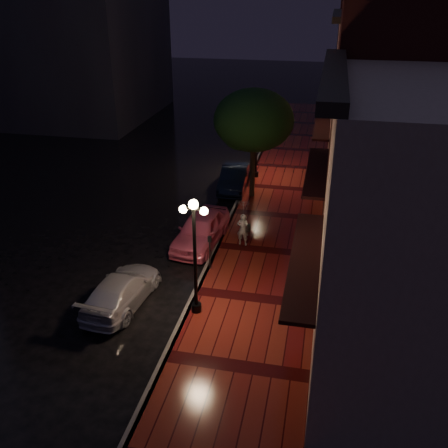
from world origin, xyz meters
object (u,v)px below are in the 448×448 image
Objects in this scene: streetlamp_near at (195,251)px; silver_car at (122,290)px; navy_car at (234,178)px; streetlamp_far at (257,137)px; pink_car at (201,230)px; parking_meter at (210,249)px; woman_with_umbrella at (243,216)px; street_tree at (254,122)px.

silver_car is (-2.83, 0.07, -2.00)m from streetlamp_near.
navy_car is 0.98× the size of silver_car.
pink_car is at bearing -97.46° from streetlamp_far.
navy_car is 2.75× the size of parking_meter.
streetlamp_far reaches higher than parking_meter.
woman_with_umbrella is at bearing 8.45° from pink_car.
navy_car is at bearing 106.58° from parking_meter.
pink_car is (-1.41, -5.78, -3.51)m from street_tree.
streetlamp_far is (0.00, 14.00, 0.00)m from streetlamp_near.
street_tree reaches higher than parking_meter.
street_tree is at bearing -85.09° from streetlamp_far.
streetlamp_far is 2.06× the size of woman_with_umbrella.
street_tree is 6.91m from pink_car.
silver_car is 1.99× the size of woman_with_umbrella.
parking_meter is at bearing -88.34° from navy_car.
street_tree is 8.67m from parking_meter.
navy_car is at bearing 93.94° from pink_car.
parking_meter is at bearing -61.68° from pink_car.
streetlamp_near is 14.00m from streetlamp_far.
streetlamp_far is 8.79m from woman_with_umbrella.
pink_car is (-1.15, 5.21, -1.87)m from streetlamp_near.
streetlamp_far is at bearing -96.66° from silver_car.
pink_car is at bearing -103.70° from street_tree.
streetlamp_near is 3.33m from parking_meter.
pink_car is 5.41m from silver_car.
pink_car reaches higher than navy_car.
navy_car is at bearing -94.07° from silver_car.
streetlamp_far reaches higher than pink_car.
silver_car is 6.41m from woman_with_umbrella.
woman_with_umbrella reaches higher than parking_meter.
streetlamp_far reaches higher than navy_car.
streetlamp_near reaches higher than navy_car.
streetlamp_far is at bearing 90.00° from streetlamp_near.
woman_with_umbrella is at bearing -85.12° from street_tree.
pink_car reaches higher than silver_car.
streetlamp_near reaches higher than silver_car.
streetlamp_near is at bearing -71.95° from pink_car.
woman_with_umbrella reaches higher than pink_car.
street_tree is at bearing -81.50° from woman_with_umbrella.
streetlamp_far is 11.17m from parking_meter.
parking_meter is (-0.20, -11.06, -1.55)m from streetlamp_far.
woman_with_umbrella is (1.69, -6.78, 0.86)m from navy_car.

